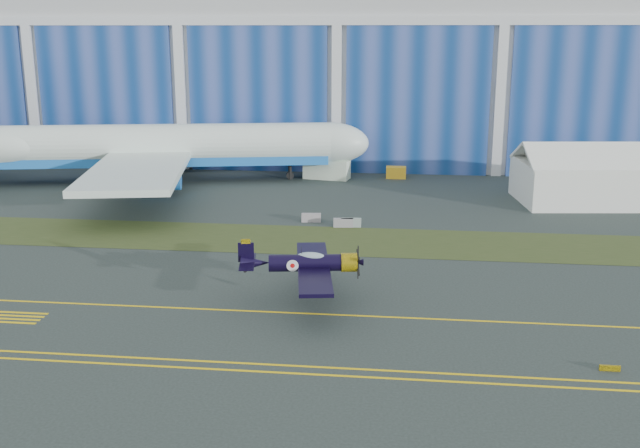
# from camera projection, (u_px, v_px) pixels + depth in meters

# --- Properties ---
(ground) EXTENTS (260.00, 260.00, 0.00)m
(ground) POSITION_uv_depth(u_px,v_px,m) (276.00, 288.00, 57.90)
(ground) COLOR #2E3836
(ground) RESTS_ON ground
(grass_median) EXTENTS (260.00, 10.00, 0.02)m
(grass_median) POSITION_uv_depth(u_px,v_px,m) (301.00, 239.00, 71.35)
(grass_median) COLOR #475128
(grass_median) RESTS_ON ground
(hangar) EXTENTS (220.00, 45.70, 30.00)m
(hangar) POSITION_uv_depth(u_px,v_px,m) (350.00, 58.00, 123.13)
(hangar) COLOR silver
(hangar) RESTS_ON ground
(taxiway_centreline) EXTENTS (200.00, 0.20, 0.02)m
(taxiway_centreline) POSITION_uv_depth(u_px,v_px,m) (263.00, 312.00, 53.09)
(taxiway_centreline) COLOR yellow
(taxiway_centreline) RESTS_ON ground
(edge_line_near) EXTENTS (80.00, 0.20, 0.02)m
(edge_line_near) POSITION_uv_depth(u_px,v_px,m) (233.00, 370.00, 43.96)
(edge_line_near) COLOR yellow
(edge_line_near) RESTS_ON ground
(edge_line_far) EXTENTS (80.00, 0.20, 0.02)m
(edge_line_far) POSITION_uv_depth(u_px,v_px,m) (237.00, 363.00, 44.92)
(edge_line_far) COLOR yellow
(edge_line_far) RESTS_ON ground
(hold_short_ladder) EXTENTS (6.00, 2.40, 0.02)m
(hold_short_ladder) POSITION_uv_depth(u_px,v_px,m) (1.00, 317.00, 52.14)
(hold_short_ladder) COLOR yellow
(hold_short_ladder) RESTS_ON ground
(guard_board_right) EXTENTS (1.20, 0.15, 0.35)m
(guard_board_right) POSITION_uv_depth(u_px,v_px,m) (610.00, 368.00, 43.84)
(guard_board_right) COLOR yellow
(guard_board_right) RESTS_ON ground
(warbird) EXTENTS (11.92, 13.67, 3.63)m
(warbird) POSITION_uv_depth(u_px,v_px,m) (306.00, 263.00, 54.34)
(warbird) COLOR black
(warbird) RESTS_ON ground
(jetliner) EXTENTS (70.57, 63.26, 21.44)m
(jetliner) POSITION_uv_depth(u_px,v_px,m) (157.00, 99.00, 96.16)
(jetliner) COLOR silver
(jetliner) RESTS_ON ground
(tent) EXTENTS (16.40, 12.83, 7.08)m
(tent) POSITION_uv_depth(u_px,v_px,m) (587.00, 172.00, 85.91)
(tent) COLOR white
(tent) RESTS_ON ground
(shipping_container) EXTENTS (6.36, 3.43, 2.61)m
(shipping_container) POSITION_uv_depth(u_px,v_px,m) (327.00, 169.00, 100.23)
(shipping_container) COLOR silver
(shipping_container) RESTS_ON ground
(tug) EXTENTS (2.67, 1.69, 1.54)m
(tug) POSITION_uv_depth(u_px,v_px,m) (396.00, 172.00, 100.76)
(tug) COLOR yellow
(tug) RESTS_ON ground
(barrier_a) EXTENTS (2.04, 0.77, 0.90)m
(barrier_a) POSITION_uv_depth(u_px,v_px,m) (311.00, 218.00, 77.81)
(barrier_a) COLOR #989095
(barrier_a) RESTS_ON ground
(barrier_b) EXTENTS (2.01, 0.63, 0.90)m
(barrier_b) POSITION_uv_depth(u_px,v_px,m) (351.00, 223.00, 75.84)
(barrier_b) COLOR #889A96
(barrier_b) RESTS_ON ground
(barrier_c) EXTENTS (2.04, 0.77, 0.90)m
(barrier_c) POSITION_uv_depth(u_px,v_px,m) (343.00, 223.00, 75.74)
(barrier_c) COLOR gray
(barrier_c) RESTS_ON ground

